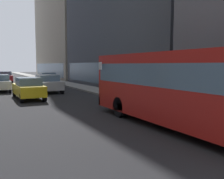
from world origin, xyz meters
name	(u,v)px	position (x,y,z in m)	size (l,w,h in m)	color
ground_plane	(18,84)	(0.00, 35.00, 0.00)	(120.00, 120.00, 0.00)	#232326
sidewalk_right	(60,82)	(5.70, 35.00, 0.07)	(2.40, 110.00, 0.15)	gray
transit_bus	(190,85)	(2.80, 6.60, 1.78)	(2.78, 11.53, 3.05)	red
car_grey_wagon	(47,79)	(2.80, 30.62, 0.82)	(1.75, 4.78, 1.62)	slate
car_yellow_taxi	(28,88)	(-1.20, 19.18, 0.82)	(1.75, 4.80, 1.62)	yellow
car_silver_sedan	(47,83)	(1.20, 23.46, 0.83)	(1.94, 4.78, 1.62)	#B7BABF
car_red_coupe	(5,77)	(-1.20, 39.11, 0.82)	(1.73, 4.71, 1.62)	red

